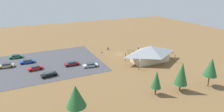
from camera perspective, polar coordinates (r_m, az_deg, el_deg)
ground at (r=75.13m, az=2.06°, el=0.43°), size 160.00×160.00×0.00m
parking_lot_asphalt at (r=69.65m, az=-18.74°, el=-2.19°), size 35.92×29.38×0.05m
bike_pavilion at (r=68.35m, az=11.11°, el=0.99°), size 15.19×9.07×5.69m
trash_bin at (r=80.97m, az=-1.23°, el=2.20°), size 0.60×0.60×0.90m
lot_sign at (r=71.81m, az=-2.99°, el=0.69°), size 0.56×0.08×2.20m
pine_center at (r=47.41m, az=12.88°, el=-6.79°), size 2.45×2.45×6.12m
pine_mideast at (r=50.35m, az=19.75°, el=-4.89°), size 3.20×3.20×7.60m
pine_east at (r=55.54m, az=27.04°, el=-2.93°), size 3.44×3.44×7.81m
pine_midwest at (r=38.24m, az=-10.55°, el=-11.49°), size 3.91×3.91×7.33m
bicycle_yellow_trailside at (r=79.52m, az=5.20°, el=1.75°), size 1.75×0.63×0.88m
bicycle_teal_back_row at (r=76.03m, az=4.93°, el=0.90°), size 0.48×1.77×0.81m
bicycle_silver_yard_left at (r=82.83m, az=16.64°, el=1.71°), size 0.60×1.75×0.89m
bicycle_red_edge_south at (r=81.30m, az=12.94°, el=1.72°), size 1.50×1.02×0.89m
bicycle_black_mid_cluster at (r=78.26m, az=7.61°, el=1.36°), size 0.81×1.55×0.89m
bicycle_green_near_sign at (r=78.28m, az=6.41°, el=1.41°), size 1.53×0.86×0.82m
bicycle_orange_lone_east at (r=79.66m, az=17.00°, el=0.98°), size 1.57×0.88×0.82m
car_blue_near_entry at (r=72.30m, az=-23.56°, el=-1.43°), size 4.63×2.03×1.33m
car_tan_front_row at (r=71.41m, az=-28.53°, el=-2.42°), size 4.51×2.05×1.45m
car_maroon_end_stall at (r=65.77m, az=-11.69°, el=-2.14°), size 4.70×1.81×1.40m
car_silver_by_curb at (r=63.66m, az=-6.33°, el=-2.62°), size 4.91×2.32×1.29m
car_red_second_row at (r=65.58m, az=-21.58°, el=-3.23°), size 4.42×2.36×1.38m
car_black_mid_lot at (r=59.50m, az=-18.00°, el=-5.13°), size 4.65×2.40×1.32m
car_green_inner_stall at (r=79.14m, az=-26.34°, el=-0.10°), size 4.49×1.83×1.35m
visitor_near_lot at (r=82.03m, az=7.72°, el=2.61°), size 0.37×0.40×1.79m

